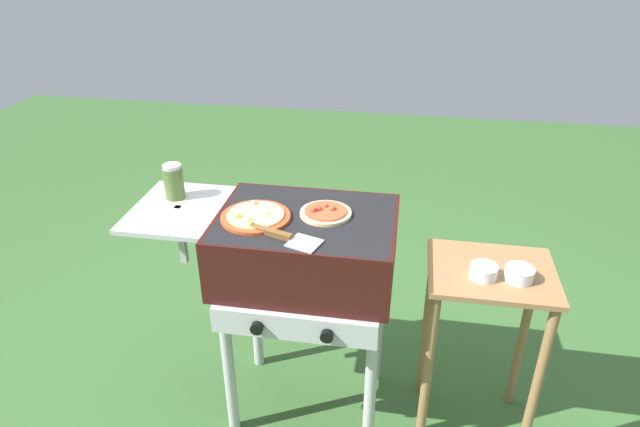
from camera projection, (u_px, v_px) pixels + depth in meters
name	position (u px, v px, depth m)	size (l,w,h in m)	color
ground_plane	(309.00, 400.00, 2.38)	(8.00, 8.00, 0.00)	#38602D
grill	(303.00, 252.00, 2.02)	(0.96, 0.53, 0.90)	#38110F
pizza_pepperoni	(325.00, 212.00, 1.97)	(0.18, 0.18, 0.03)	beige
pizza_cheese	(255.00, 216.00, 1.94)	(0.25, 0.25, 0.04)	#C64723
sauce_jar	(174.00, 182.00, 2.06)	(0.07, 0.07, 0.13)	#4C6B2D
spatula	(284.00, 237.00, 1.82)	(0.26, 0.14, 0.02)	#B7BABF
prep_table	(484.00, 318.00, 2.03)	(0.44, 0.36, 0.75)	olive
topping_bowl_near	(519.00, 274.00, 1.87)	(0.10, 0.10, 0.04)	silver
topping_bowl_far	(483.00, 272.00, 1.88)	(0.09, 0.09, 0.04)	silver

